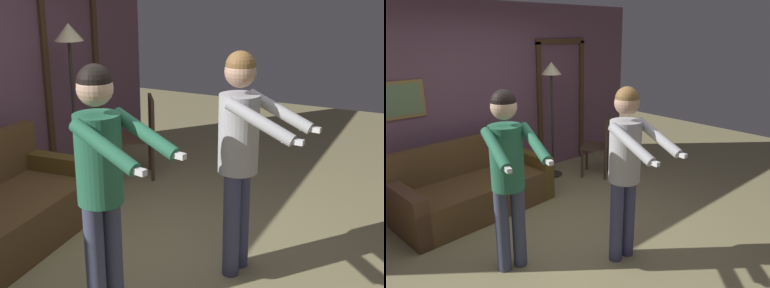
% 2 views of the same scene
% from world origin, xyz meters
% --- Properties ---
extents(ground_plane, '(12.00, 12.00, 0.00)m').
position_xyz_m(ground_plane, '(0.00, 0.00, 0.00)').
color(ground_plane, '#958B5F').
extents(torchiere_lamp, '(0.30, 0.30, 1.77)m').
position_xyz_m(torchiere_lamp, '(1.22, 1.69, 1.43)').
color(torchiere_lamp, '#332D28').
rests_on(torchiere_lamp, ground_plane).
extents(person_standing_left, '(0.53, 0.74, 1.74)m').
position_xyz_m(person_standing_left, '(-0.58, 0.05, 1.06)').
color(person_standing_left, '#3F4563').
rests_on(person_standing_left, ground_plane).
extents(person_standing_right, '(0.48, 0.72, 1.73)m').
position_xyz_m(person_standing_right, '(0.33, -0.55, 1.06)').
color(person_standing_right, '#42446B').
rests_on(person_standing_right, ground_plane).
extents(dining_chair_distant, '(0.59, 0.59, 0.93)m').
position_xyz_m(dining_chair_distant, '(1.79, 1.19, 0.53)').
color(dining_chair_distant, '#4C3828').
rests_on(dining_chair_distant, ground_plane).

